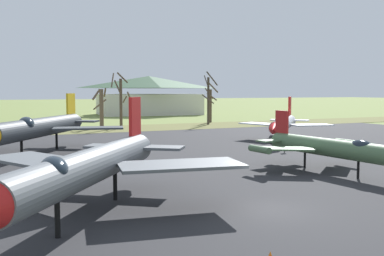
{
  "coord_description": "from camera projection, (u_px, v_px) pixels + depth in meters",
  "views": [
    {
      "loc": [
        -12.06,
        -17.61,
        5.68
      ],
      "look_at": [
        5.67,
        20.31,
        2.24
      ],
      "focal_mm": 42.11,
      "sensor_mm": 36.0,
      "label": 1
    }
  ],
  "objects": [
    {
      "name": "ground_plane",
      "position": [
        265.0,
        210.0,
        21.45
      ],
      "size": [
        600.0,
        600.0,
        0.0
      ],
      "primitive_type": "plane",
      "color": "olive"
    },
    {
      "name": "asphalt_apron",
      "position": [
        152.0,
        163.0,
        35.68
      ],
      "size": [
        98.06,
        52.53,
        0.05
      ],
      "primitive_type": "cube",
      "color": "#28282B",
      "rests_on": "ground"
    },
    {
      "name": "grass_verge_strip",
      "position": [
        75.0,
        130.0,
        64.81
      ],
      "size": [
        158.06,
        12.0,
        0.06
      ],
      "primitive_type": "cube",
      "color": "brown",
      "rests_on": "ground"
    },
    {
      "name": "jet_fighter_front_left",
      "position": [
        332.0,
        148.0,
        30.75
      ],
      "size": [
        9.14,
        13.04,
        4.17
      ],
      "color": "#4C6B47",
      "rests_on": "ground"
    },
    {
      "name": "jet_fighter_front_right",
      "position": [
        37.0,
        127.0,
        39.5
      ],
      "size": [
        13.41,
        16.41,
        5.45
      ],
      "color": "#33383D",
      "rests_on": "ground"
    },
    {
      "name": "jet_fighter_rear_center",
      "position": [
        283.0,
        124.0,
        49.84
      ],
      "size": [
        11.89,
        12.16,
        5.01
      ],
      "color": "silver",
      "rests_on": "ground"
    },
    {
      "name": "info_placard_rear_center",
      "position": [
        285.0,
        147.0,
        41.27
      ],
      "size": [
        0.57,
        0.31,
        0.91
      ],
      "color": "black",
      "rests_on": "ground"
    },
    {
      "name": "jet_fighter_rear_right",
      "position": [
        89.0,
        167.0,
        19.98
      ],
      "size": [
        13.03,
        14.8,
        5.33
      ],
      "color": "#565B60",
      "rests_on": "ground"
    },
    {
      "name": "bare_tree_left_of_center",
      "position": [
        101.0,
        107.0,
        68.84
      ],
      "size": [
        2.5,
        2.17,
        6.15
      ],
      "color": "brown",
      "rests_on": "ground"
    },
    {
      "name": "bare_tree_center",
      "position": [
        121.0,
        99.0,
        69.28
      ],
      "size": [
        3.66,
        3.62,
        8.55
      ],
      "color": "brown",
      "rests_on": "ground"
    },
    {
      "name": "bare_tree_right_of_center",
      "position": [
        209.0,
        98.0,
        75.6
      ],
      "size": [
        2.75,
        1.94,
        8.94
      ],
      "color": "#42382D",
      "rests_on": "ground"
    },
    {
      "name": "bare_tree_far_right",
      "position": [
        211.0,
        104.0,
        80.7
      ],
      "size": [
        2.34,
        1.48,
        7.13
      ],
      "color": "brown",
      "rests_on": "ground"
    },
    {
      "name": "visitor_building",
      "position": [
        149.0,
        96.0,
        108.96
      ],
      "size": [
        25.71,
        16.54,
        9.3
      ],
      "color": "beige",
      "rests_on": "ground"
    }
  ]
}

